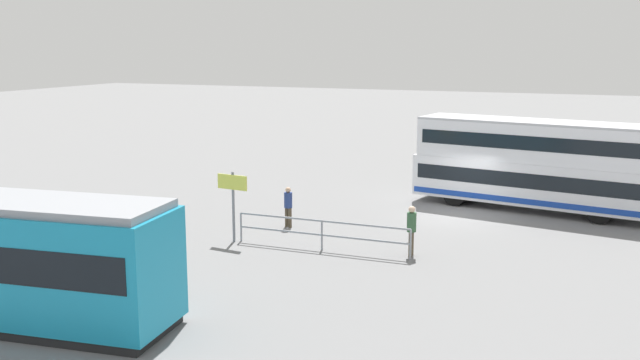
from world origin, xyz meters
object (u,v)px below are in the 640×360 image
object	(u,v)px
double_decker_bus	(537,165)
pedestrian_near_railing	(288,204)
info_sign	(233,193)
pedestrian_crossing	(411,227)

from	to	relation	value
double_decker_bus	pedestrian_near_railing	xyz separation A→B (m)	(8.64, 6.86, -1.07)
double_decker_bus	info_sign	xyz separation A→B (m)	(9.59, 9.56, -0.17)
double_decker_bus	pedestrian_near_railing	size ratio (longest dim) A/B	6.77
pedestrian_near_railing	pedestrian_crossing	world-z (taller)	pedestrian_crossing
pedestrian_near_railing	info_sign	xyz separation A→B (m)	(0.95, 2.70, 0.90)
double_decker_bus	pedestrian_crossing	distance (m)	9.43
double_decker_bus	pedestrian_crossing	world-z (taller)	double_decker_bus
pedestrian_near_railing	pedestrian_crossing	bearing A→B (deg)	160.25
pedestrian_near_railing	double_decker_bus	bearing A→B (deg)	-141.58
pedestrian_near_railing	info_sign	bearing A→B (deg)	70.65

